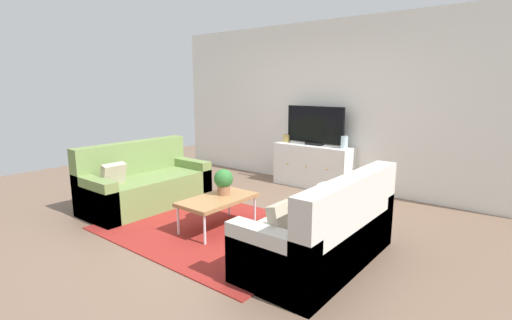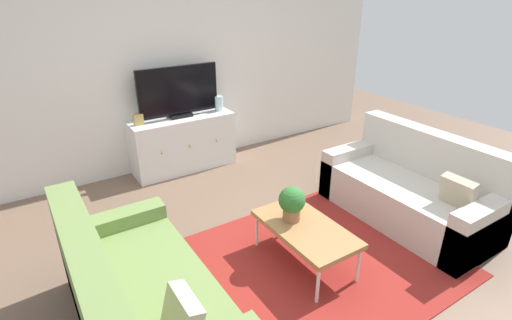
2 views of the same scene
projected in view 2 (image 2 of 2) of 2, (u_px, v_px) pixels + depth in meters
The scene contains 11 objects.
ground_plane at pixel (295, 257), 3.49m from camera, with size 10.00×10.00×0.00m, color brown.
wall_back at pixel (174, 61), 4.88m from camera, with size 6.40×0.12×2.70m, color silver.
area_rug at pixel (305, 266), 3.37m from camera, with size 2.50×1.90×0.01m, color maroon.
couch_left_side at pixel (135, 305), 2.58m from camera, with size 0.83×1.71×0.89m.
couch_right_side at pixel (413, 191), 3.99m from camera, with size 0.83×1.71×0.89m.
coffee_table at pixel (305, 229), 3.27m from camera, with size 0.51×0.93×0.38m.
potted_plant at pixel (292, 202), 3.28m from camera, with size 0.23×0.23×0.31m.
tv_console at pixel (183, 143), 5.04m from camera, with size 1.32×0.47×0.71m.
flat_screen_tv at pixel (179, 92), 4.78m from camera, with size 1.03×0.16×0.63m.
glass_vase at pixel (219, 103), 5.12m from camera, with size 0.11×0.11×0.19m, color silver.
mantel_clock at pixel (138, 120), 4.60m from camera, with size 0.11×0.07×0.13m, color tan.
Camera 2 is at (-1.81, -2.18, 2.24)m, focal length 27.30 mm.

